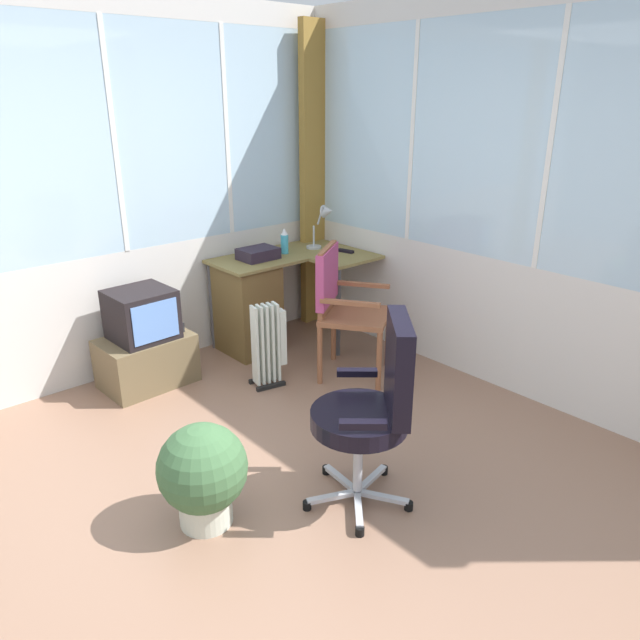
{
  "coord_description": "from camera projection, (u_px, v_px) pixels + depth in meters",
  "views": [
    {
      "loc": [
        -1.31,
        -1.93,
        2.06
      ],
      "look_at": [
        0.99,
        0.68,
        0.71
      ],
      "focal_mm": 33.49,
      "sensor_mm": 36.0,
      "label": 1
    }
  ],
  "objects": [
    {
      "name": "office_chair",
      "position": [
        375.0,
        401.0,
        2.99
      ],
      "size": [
        0.59,
        0.61,
        1.03
      ],
      "color": "#B7B7BF",
      "rests_on": "ground"
    },
    {
      "name": "curtain_corner",
      "position": [
        314.0,
        181.0,
        5.27
      ],
      "size": [
        0.29,
        0.08,
        2.6
      ],
      "primitive_type": "cube",
      "rotation": [
        0.0,
        0.0,
        0.04
      ],
      "color": "olive",
      "rests_on": "ground"
    },
    {
      "name": "spray_bottle",
      "position": [
        285.0,
        241.0,
        4.98
      ],
      "size": [
        0.06,
        0.06,
        0.22
      ],
      "color": "#42B2CF",
      "rests_on": "desk"
    },
    {
      "name": "potted_plant",
      "position": [
        203.0,
        473.0,
        2.93
      ],
      "size": [
        0.45,
        0.45,
        0.55
      ],
      "color": "beige",
      "rests_on": "ground"
    },
    {
      "name": "wooden_armchair",
      "position": [
        339.0,
        295.0,
        4.42
      ],
      "size": [
        0.67,
        0.67,
        0.99
      ],
      "color": "brown",
      "rests_on": "ground"
    },
    {
      "name": "tv_on_stand",
      "position": [
        145.0,
        344.0,
        4.35
      ],
      "size": [
        0.66,
        0.46,
        0.73
      ],
      "color": "brown",
      "rests_on": "ground"
    },
    {
      "name": "ground",
      "position": [
        260.0,
        547.0,
        2.91
      ],
      "size": [
        5.59,
        5.45,
        0.06
      ],
      "primitive_type": "cube",
      "color": "#8D6752"
    },
    {
      "name": "desk",
      "position": [
        253.0,
        302.0,
        4.93
      ],
      "size": [
        1.21,
        0.89,
        0.77
      ],
      "color": "olive",
      "rests_on": "ground"
    },
    {
      "name": "east_window_panel",
      "position": [
        544.0,
        207.0,
        3.85
      ],
      "size": [
        0.07,
        4.45,
        2.7
      ],
      "color": "silver",
      "rests_on": "ground"
    },
    {
      "name": "paper_tray",
      "position": [
        258.0,
        254.0,
        4.83
      ],
      "size": [
        0.3,
        0.23,
        0.09
      ],
      "primitive_type": "cube",
      "rotation": [
        0.0,
        0.0,
        0.01
      ],
      "color": "#281E2D",
      "rests_on": "desk"
    },
    {
      "name": "space_heater",
      "position": [
        269.0,
        344.0,
        4.35
      ],
      "size": [
        0.28,
        0.21,
        0.63
      ],
      "color": "silver",
      "rests_on": "ground"
    },
    {
      "name": "north_window_panel",
      "position": [
        54.0,
        203.0,
        3.99
      ],
      "size": [
        4.59,
        0.07,
        2.7
      ],
      "color": "silver",
      "rests_on": "ground"
    },
    {
      "name": "tv_remote",
      "position": [
        346.0,
        251.0,
        5.05
      ],
      "size": [
        0.08,
        0.16,
        0.02
      ],
      "primitive_type": "cube",
      "rotation": [
        0.0,
        0.0,
        0.22
      ],
      "color": "black",
      "rests_on": "desk"
    },
    {
      "name": "desk_lamp",
      "position": [
        324.0,
        219.0,
        5.11
      ],
      "size": [
        0.23,
        0.2,
        0.38
      ],
      "color": "#B2B7BC",
      "rests_on": "desk"
    }
  ]
}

